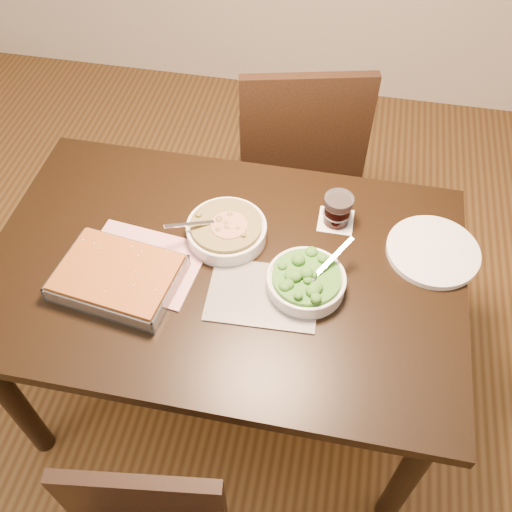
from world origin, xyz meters
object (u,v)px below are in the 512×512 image
stew_bowl (227,230)px  wine_tumbler (338,209)px  baking_dish (118,277)px  broccoli_bowl (306,281)px  dinner_plate (433,251)px  chair_far (299,153)px  table (225,284)px

stew_bowl → wine_tumbler: 0.34m
baking_dish → broccoli_bowl: bearing=17.5°
dinner_plate → chair_far: chair_far is taller
baking_dish → wine_tumbler: (0.58, 0.36, 0.03)m
broccoli_bowl → dinner_plate: size_ratio=0.84×
table → stew_bowl: (-0.01, 0.11, 0.13)m
broccoli_bowl → dinner_plate: (0.35, 0.20, -0.02)m
broccoli_bowl → wine_tumbler: (0.06, 0.27, 0.02)m
broccoli_bowl → chair_far: bearing=99.0°
wine_tumbler → baking_dish: bearing=-148.2°
table → baking_dish: size_ratio=3.82×
stew_bowl → baking_dish: bearing=-138.8°
wine_tumbler → dinner_plate: wine_tumbler is taller
baking_dish → wine_tumbler: wine_tumbler is taller
table → dinner_plate: bearing=15.2°
wine_tumbler → dinner_plate: 0.31m
table → dinner_plate: dinner_plate is taller
broccoli_bowl → wine_tumbler: 0.28m
baking_dish → chair_far: size_ratio=0.37×
stew_bowl → baking_dish: size_ratio=0.68×
table → dinner_plate: (0.60, 0.16, 0.10)m
stew_bowl → chair_far: chair_far is taller
table → stew_bowl: size_ratio=5.63×
stew_bowl → dinner_plate: (0.61, 0.06, -0.02)m
baking_dish → wine_tumbler: bearing=39.7°
stew_bowl → broccoli_bowl: bearing=-28.2°
table → wine_tumbler: (0.30, 0.24, 0.15)m
stew_bowl → baking_dish: 0.35m
stew_bowl → baking_dish: (-0.26, -0.23, -0.00)m
broccoli_bowl → baking_dish: (-0.52, -0.09, -0.00)m
wine_tumbler → dinner_plate: (0.30, -0.07, -0.05)m
broccoli_bowl → baking_dish: 0.53m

